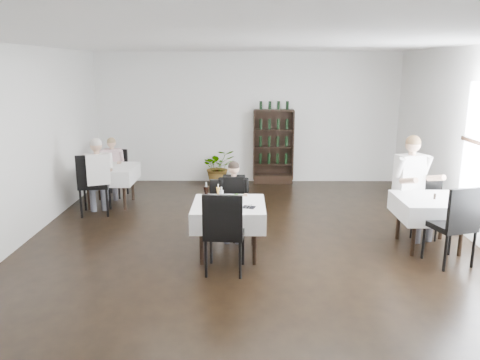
{
  "coord_description": "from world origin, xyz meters",
  "views": [
    {
      "loc": [
        -0.09,
        -6.39,
        2.68
      ],
      "look_at": [
        -0.14,
        0.2,
        1.07
      ],
      "focal_mm": 35.0,
      "sensor_mm": 36.0,
      "label": 1
    }
  ],
  "objects_px": {
    "potted_tree": "(218,167)",
    "diner_main": "(234,194)",
    "wine_shelf": "(273,147)",
    "main_table": "(229,214)"
  },
  "relations": [
    {
      "from": "wine_shelf",
      "to": "diner_main",
      "type": "bearing_deg",
      "value": -103.05
    },
    {
      "from": "main_table",
      "to": "potted_tree",
      "type": "distance_m",
      "value": 4.22
    },
    {
      "from": "potted_tree",
      "to": "diner_main",
      "type": "distance_m",
      "value": 3.57
    },
    {
      "from": "main_table",
      "to": "diner_main",
      "type": "height_order",
      "value": "diner_main"
    },
    {
      "from": "main_table",
      "to": "diner_main",
      "type": "xyz_separation_m",
      "value": [
        0.05,
        0.67,
        0.1
      ]
    },
    {
      "from": "wine_shelf",
      "to": "main_table",
      "type": "height_order",
      "value": "wine_shelf"
    },
    {
      "from": "wine_shelf",
      "to": "potted_tree",
      "type": "xyz_separation_m",
      "value": [
        -1.27,
        -0.11,
        -0.44
      ]
    },
    {
      "from": "potted_tree",
      "to": "diner_main",
      "type": "xyz_separation_m",
      "value": [
        0.43,
        -3.53,
        0.31
      ]
    },
    {
      "from": "potted_tree",
      "to": "main_table",
      "type": "bearing_deg",
      "value": -84.93
    },
    {
      "from": "potted_tree",
      "to": "wine_shelf",
      "type": "bearing_deg",
      "value": 5.13
    }
  ]
}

